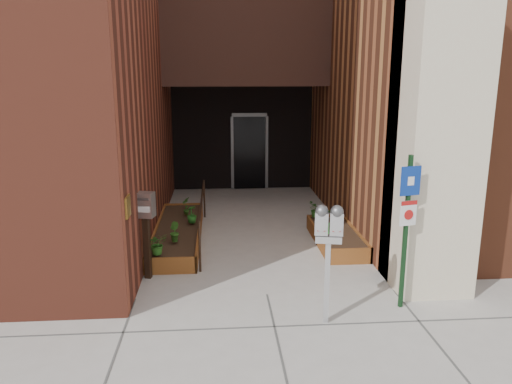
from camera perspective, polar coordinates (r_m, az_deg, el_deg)
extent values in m
plane|color=#9E9991|center=(7.83, 1.26, -11.64)|extent=(80.00, 80.00, 0.00)
cube|color=brown|center=(14.82, -26.78, 18.63)|extent=(8.00, 14.60, 10.00)
cube|color=brown|center=(15.79, 21.98, 18.68)|extent=(8.00, 13.70, 10.00)
cube|color=beige|center=(8.03, 19.69, 4.66)|extent=(1.10, 1.20, 4.40)
cube|color=#331C16|center=(13.09, -1.34, 16.47)|extent=(4.20, 2.00, 2.00)
cube|color=black|center=(14.58, -1.58, 6.32)|extent=(4.00, 0.30, 3.00)
cube|color=black|center=(14.48, -0.74, 4.47)|extent=(0.90, 0.06, 2.10)
cube|color=#B79338|center=(7.20, -14.47, -1.62)|extent=(0.04, 0.30, 0.30)
cube|color=brown|center=(8.62, -9.77, -8.32)|extent=(0.90, 0.04, 0.30)
cube|color=brown|center=(11.99, -8.26, -1.99)|extent=(0.90, 0.04, 0.30)
cube|color=brown|center=(10.33, -11.27, -4.66)|extent=(0.04, 3.60, 0.30)
cube|color=brown|center=(10.26, -6.49, -4.61)|extent=(0.04, 3.60, 0.30)
cube|color=black|center=(10.29, -8.88, -4.74)|extent=(0.82, 3.52, 0.26)
cube|color=brown|center=(9.07, 10.75, -7.25)|extent=(0.80, 0.04, 0.30)
cube|color=brown|center=(11.05, 7.87, -3.32)|extent=(0.80, 0.04, 0.30)
cube|color=brown|center=(9.97, 7.03, -5.17)|extent=(0.04, 2.20, 0.30)
cube|color=brown|center=(10.14, 11.26, -5.00)|extent=(0.04, 2.20, 0.30)
cube|color=black|center=(10.06, 9.16, -5.20)|extent=(0.72, 2.12, 0.26)
cylinder|color=black|center=(8.56, -6.45, -6.23)|extent=(0.04, 0.04, 0.90)
cylinder|color=black|center=(11.71, -5.92, -0.77)|extent=(0.04, 0.04, 0.90)
cylinder|color=black|center=(10.01, -6.21, -0.71)|extent=(0.04, 3.30, 0.04)
cube|color=#B2B2B5|center=(6.87, 8.10, -10.24)|extent=(0.08, 0.08, 1.15)
cube|color=#B2B2B5|center=(6.65, 8.28, -5.34)|extent=(0.36, 0.20, 0.09)
cube|color=#B2B2B5|center=(6.58, 7.49, -3.61)|extent=(0.19, 0.14, 0.30)
sphere|color=#59595B|center=(6.53, 7.54, -2.17)|extent=(0.17, 0.17, 0.17)
cube|color=white|center=(6.52, 7.51, -3.57)|extent=(0.10, 0.03, 0.06)
cube|color=#B21414|center=(6.55, 7.48, -4.34)|extent=(0.10, 0.03, 0.03)
cube|color=#B2B2B5|center=(6.59, 9.19, -3.65)|extent=(0.19, 0.14, 0.30)
sphere|color=#59595B|center=(6.54, 9.25, -2.21)|extent=(0.17, 0.17, 0.17)
cube|color=white|center=(6.53, 9.22, -3.61)|extent=(0.10, 0.03, 0.06)
cube|color=#B21414|center=(6.55, 9.19, -4.38)|extent=(0.10, 0.03, 0.03)
cube|color=#123317|center=(7.35, 16.70, -4.56)|extent=(0.06, 0.06, 2.24)
cube|color=navy|center=(7.13, 17.26, 1.22)|extent=(0.30, 0.09, 0.41)
cube|color=white|center=(7.13, 17.28, 1.21)|extent=(0.10, 0.04, 0.12)
cube|color=white|center=(7.24, 17.00, -2.33)|extent=(0.25, 0.08, 0.36)
cube|color=#B21414|center=(7.20, 17.11, -1.21)|extent=(0.25, 0.07, 0.06)
cylinder|color=#B21414|center=(7.23, 17.05, -2.51)|extent=(0.14, 0.05, 0.14)
cube|color=black|center=(8.42, -12.33, -6.21)|extent=(0.12, 0.12, 1.06)
cube|color=#A6A6A8|center=(8.20, -12.58, -1.43)|extent=(0.33, 0.27, 0.41)
cube|color=#59595B|center=(8.08, -12.91, -0.84)|extent=(0.21, 0.06, 0.04)
cube|color=white|center=(8.12, -12.85, -1.96)|extent=(0.23, 0.06, 0.10)
imported|color=#29601B|center=(8.70, -11.22, -5.83)|extent=(0.45, 0.45, 0.37)
imported|color=#295C1A|center=(9.29, -9.34, -4.51)|extent=(0.27, 0.27, 0.36)
imported|color=#1F611B|center=(10.37, -7.36, -2.52)|extent=(0.29, 0.29, 0.36)
imported|color=#234F16|center=(10.95, -8.01, -1.60)|extent=(0.25, 0.25, 0.39)
imported|color=#1C5B1A|center=(9.52, 8.34, -4.24)|extent=(0.17, 0.17, 0.29)
imported|color=#1B5017|center=(10.38, 8.12, -2.70)|extent=(0.18, 0.18, 0.30)
imported|color=#225016|center=(10.74, 6.83, -2.01)|extent=(0.42, 0.42, 0.34)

